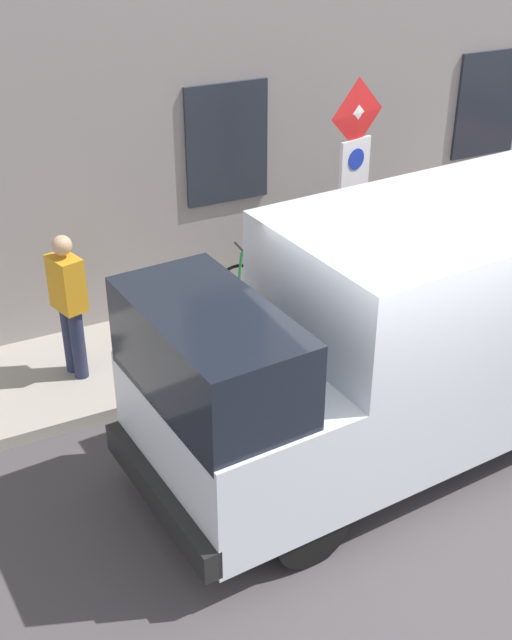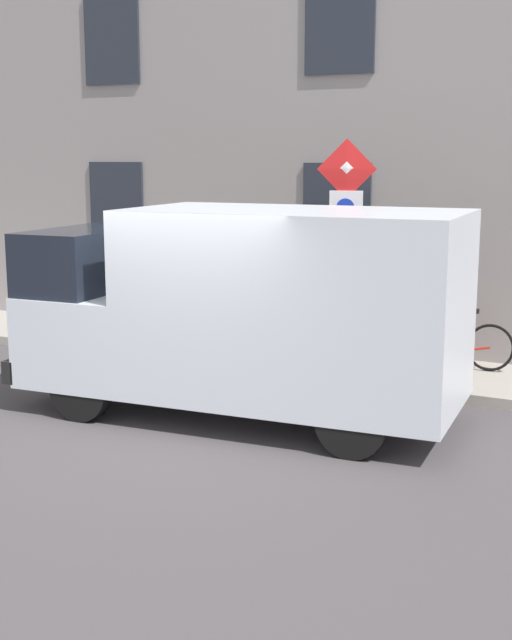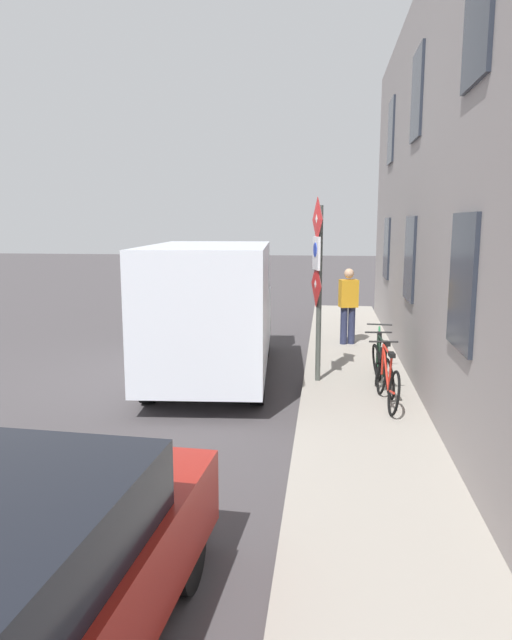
# 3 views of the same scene
# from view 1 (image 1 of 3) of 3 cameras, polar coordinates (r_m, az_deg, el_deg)

# --- Properties ---
(ground_plane) EXTENTS (80.00, 80.00, 0.00)m
(ground_plane) POSITION_cam_1_polar(r_m,az_deg,el_deg) (8.27, 11.07, -11.43)
(ground_plane) COLOR #464244
(sidewalk_slab) EXTENTS (1.87, 17.01, 0.14)m
(sidewalk_slab) POSITION_cam_1_polar(r_m,az_deg,el_deg) (10.51, 0.29, -0.58)
(sidewalk_slab) COLOR #A0988D
(sidewalk_slab) RESTS_ON ground_plane
(building_facade) EXTENTS (0.75, 15.01, 7.00)m
(building_facade) POSITION_cam_1_polar(r_m,az_deg,el_deg) (10.41, -3.07, 19.31)
(building_facade) COLOR gray
(building_facade) RESTS_ON ground_plane
(sign_post_stacked) EXTENTS (0.20, 0.55, 3.05)m
(sign_post_stacked) POSITION_cam_1_polar(r_m,az_deg,el_deg) (9.43, 6.72, 9.26)
(sign_post_stacked) COLOR #474C47
(sign_post_stacked) RESTS_ON sidewalk_slab
(delivery_van) EXTENTS (2.39, 5.47, 2.50)m
(delivery_van) POSITION_cam_1_polar(r_m,az_deg,el_deg) (8.10, 10.72, -0.70)
(delivery_van) COLOR silver
(delivery_van) RESTS_ON ground_plane
(bicycle_red) EXTENTS (0.46, 1.71, 0.89)m
(bicycle_red) POSITION_cam_1_polar(r_m,az_deg,el_deg) (11.53, 8.30, 4.43)
(bicycle_red) COLOR black
(bicycle_red) RESTS_ON sidewalk_slab
(bicycle_black) EXTENTS (0.46, 1.71, 0.89)m
(bicycle_black) POSITION_cam_1_polar(r_m,az_deg,el_deg) (11.13, 4.94, 3.68)
(bicycle_black) COLOR black
(bicycle_black) RESTS_ON sidewalk_slab
(bicycle_green) EXTENTS (0.46, 1.71, 0.89)m
(bicycle_green) POSITION_cam_1_polar(r_m,az_deg,el_deg) (10.77, 1.33, 2.87)
(bicycle_green) COLOR black
(bicycle_green) RESTS_ON sidewalk_slab
(pedestrian) EXTENTS (0.45, 0.35, 1.72)m
(pedestrian) POSITION_cam_1_polar(r_m,az_deg,el_deg) (9.26, -12.86, 1.25)
(pedestrian) COLOR #262B47
(pedestrian) RESTS_ON sidewalk_slab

